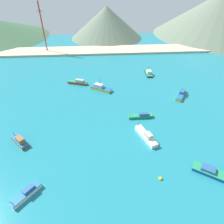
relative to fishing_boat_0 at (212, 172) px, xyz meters
name	(u,v)px	position (x,y,z in m)	size (l,w,h in m)	color
ground	(135,150)	(-19.53, 10.48, -0.99)	(260.00, 280.00, 0.50)	teal
fishing_boat_0	(212,172)	(0.00, 0.00, 0.00)	(10.53, 8.56, 2.00)	#14478C
fishing_boat_1	(101,88)	(-29.62, 49.43, 0.27)	(10.59, 8.14, 5.81)	gold
fishing_boat_2	(148,73)	(-3.10, 64.84, 0.10)	(3.36, 9.91, 4.81)	#232328
fishing_boat_3	(78,82)	(-40.65, 56.14, 0.20)	(10.11, 5.13, 2.53)	red
fishing_boat_4	(26,194)	(-49.39, -2.93, 0.10)	(6.83, 7.38, 2.62)	silver
fishing_boat_6	(141,116)	(-14.61, 26.84, 0.02)	(9.37, 2.28, 2.15)	#198466
fishing_boat_8	(181,94)	(6.47, 41.13, 0.13)	(7.87, 10.13, 2.57)	gold
fishing_boat_9	(20,141)	(-56.67, 15.91, 0.32)	(7.16, 7.34, 2.89)	brown
fishing_boat_10	(146,136)	(-15.06, 15.32, 0.25)	(6.06, 10.89, 3.06)	silver
buoy_2	(160,179)	(-14.52, -0.66, -0.56)	(1.03, 1.03, 1.03)	gold
beach_strip	(113,50)	(-19.53, 104.51, -0.14)	(247.00, 16.89, 1.20)	#C6B793
hill_central	(107,22)	(-22.17, 139.10, 11.20)	(58.78, 58.78, 23.87)	#60705B
hill_east	(220,14)	(72.35, 140.45, 16.14)	(105.00, 105.00, 33.75)	#60705B
radio_tower	(43,28)	(-65.22, 104.87, 15.28)	(3.14, 2.51, 31.41)	#B7332D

